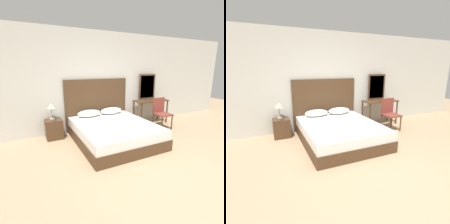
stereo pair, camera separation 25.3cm
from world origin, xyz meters
The scene contains 13 objects.
ground_plane centered at (0.00, 0.00, 0.00)m, with size 16.00×16.00×0.00m, color tan.
wall_back centered at (0.00, 2.62, 1.35)m, with size 10.00×0.06×2.70m.
bed centered at (-0.11, 1.49, 0.23)m, with size 1.75×2.05×0.46m.
headboard centered at (-0.11, 2.54, 0.71)m, with size 1.84×0.05×1.43m.
pillow_left centered at (-0.44, 2.30, 0.55)m, with size 0.64×0.34×0.18m.
pillow_right centered at (0.22, 2.30, 0.55)m, with size 0.64×0.34×0.18m.
phone_on_bed centered at (-0.47, 1.39, 0.46)m, with size 0.15×0.16×0.01m.
nightstand centered at (-1.37, 2.33, 0.24)m, with size 0.40×0.38×0.48m.
table_lamp centered at (-1.38, 2.40, 0.80)m, with size 0.20×0.20×0.40m.
phone_on_nightstand centered at (-1.33, 2.23, 0.49)m, with size 0.11×0.16×0.01m.
vanity_desk centered at (1.59, 2.25, 0.63)m, with size 1.07×0.51×0.75m.
vanity_mirror centered at (1.59, 2.48, 1.14)m, with size 0.61×0.03×0.79m.
chair centered at (1.54, 1.72, 0.51)m, with size 0.42×0.43×0.89m.
Camera 2 is at (-1.70, -2.12, 1.73)m, focal length 28.00 mm.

